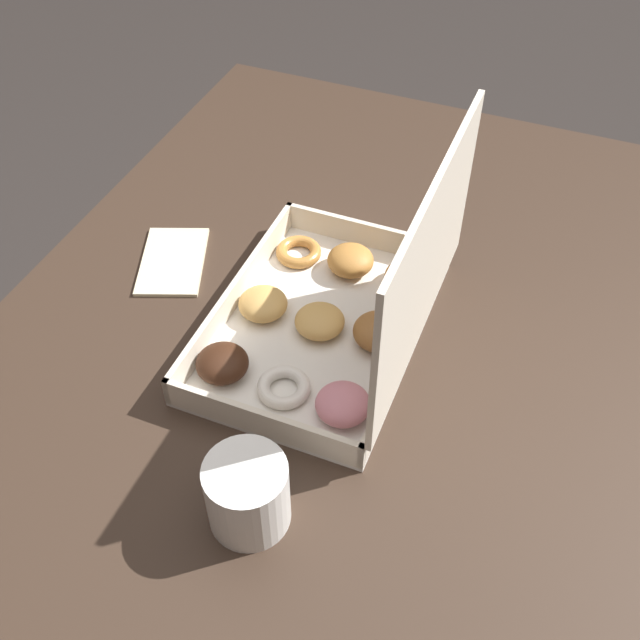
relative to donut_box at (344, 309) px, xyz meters
name	(u,v)px	position (x,y,z in m)	size (l,w,h in m)	color
ground_plane	(339,559)	(-0.04, -0.01, -0.81)	(8.00, 8.00, 0.00)	#2D2826
dining_table	(347,358)	(-0.04, -0.01, -0.15)	(1.22, 0.96, 0.76)	#38281E
donut_box	(344,309)	(0.00, 0.00, 0.00)	(0.39, 0.28, 0.30)	silver
coffee_mug	(247,493)	(0.30, 0.00, -0.01)	(0.09, 0.09, 0.09)	white
paper_napkin	(173,261)	(-0.05, -0.30, -0.05)	(0.18, 0.14, 0.01)	beige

